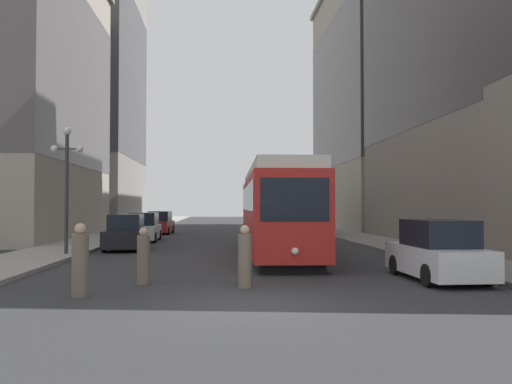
% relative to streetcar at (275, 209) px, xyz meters
% --- Properties ---
extents(ground_plane, '(200.00, 200.00, 0.00)m').
position_rel_streetcar_xyz_m(ground_plane, '(-1.68, -12.12, -2.10)').
color(ground_plane, '#303033').
extents(sidewalk_left, '(3.40, 120.00, 0.15)m').
position_rel_streetcar_xyz_m(sidewalk_left, '(-10.36, 27.88, -2.03)').
color(sidewalk_left, gray).
rests_on(sidewalk_left, ground).
extents(sidewalk_right, '(3.40, 120.00, 0.15)m').
position_rel_streetcar_xyz_m(sidewalk_right, '(7.01, 27.88, -2.03)').
color(sidewalk_right, gray).
rests_on(sidewalk_right, ground).
extents(streetcar, '(2.94, 14.91, 3.89)m').
position_rel_streetcar_xyz_m(streetcar, '(0.00, 0.00, 0.00)').
color(streetcar, black).
rests_on(streetcar, ground).
extents(transit_bus, '(2.83, 11.26, 3.45)m').
position_rel_streetcar_xyz_m(transit_bus, '(3.42, 18.05, -0.15)').
color(transit_bus, black).
rests_on(transit_bus, ground).
extents(parked_car_left_near, '(2.07, 4.85, 1.82)m').
position_rel_streetcar_xyz_m(parked_car_left_near, '(-7.36, 3.60, -1.26)').
color(parked_car_left_near, black).
rests_on(parked_car_left_near, ground).
extents(parked_car_left_mid, '(2.01, 4.92, 1.82)m').
position_rel_streetcar_xyz_m(parked_car_left_mid, '(-7.36, 19.23, -1.26)').
color(parked_car_left_mid, black).
rests_on(parked_car_left_mid, ground).
extents(parked_car_right_far, '(1.93, 4.26, 1.82)m').
position_rel_streetcar_xyz_m(parked_car_right_far, '(4.01, -8.48, -1.26)').
color(parked_car_right_far, black).
rests_on(parked_car_right_far, ground).
extents(parked_car_left_far, '(1.94, 4.76, 1.82)m').
position_rel_streetcar_xyz_m(parked_car_left_far, '(-7.36, 10.04, -1.26)').
color(parked_car_left_far, black).
rests_on(parked_car_left_far, ground).
extents(pedestrian_crossing_near, '(0.38, 0.38, 1.71)m').
position_rel_streetcar_xyz_m(pedestrian_crossing_near, '(-1.86, -9.50, -1.30)').
color(pedestrian_crossing_near, '#6B5B4C').
rests_on(pedestrian_crossing_near, ground).
extents(pedestrian_crossing_far, '(0.41, 0.41, 1.81)m').
position_rel_streetcar_xyz_m(pedestrian_crossing_far, '(-5.98, -10.69, -1.26)').
color(pedestrian_crossing_far, '#6B5B4C').
rests_on(pedestrian_crossing_far, ground).
extents(pedestrian_on_sidewalk, '(0.36, 0.36, 1.62)m').
position_rel_streetcar_xyz_m(pedestrian_on_sidewalk, '(-4.72, -8.68, -1.34)').
color(pedestrian_on_sidewalk, '#6B5B4C').
rests_on(pedestrian_on_sidewalk, ground).
extents(lamp_post_left_near, '(1.41, 0.36, 5.57)m').
position_rel_streetcar_xyz_m(lamp_post_left_near, '(-9.26, -0.33, 1.70)').
color(lamp_post_left_near, '#333338').
rests_on(lamp_post_left_near, sidewalk_left).
extents(building_left_corner, '(14.18, 19.33, 30.10)m').
position_rel_streetcar_xyz_m(building_left_corner, '(-18.84, 35.49, 13.42)').
color(building_left_corner, gray).
rests_on(building_left_corner, ground).
extents(building_right_corner, '(10.81, 19.04, 27.69)m').
position_rel_streetcar_xyz_m(building_right_corner, '(13.81, 6.95, 12.17)').
color(building_right_corner, slate).
rests_on(building_right_corner, ground).
extents(building_right_midblock, '(13.05, 21.83, 25.20)m').
position_rel_streetcar_xyz_m(building_right_midblock, '(14.93, 27.80, 10.88)').
color(building_right_midblock, '#A89E8E').
rests_on(building_right_midblock, ground).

